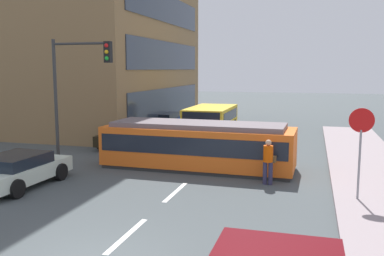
{
  "coord_description": "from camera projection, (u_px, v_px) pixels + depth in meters",
  "views": [
    {
      "loc": [
        4.42,
        -7.51,
        4.22
      ],
      "look_at": [
        -0.01,
        8.12,
        1.95
      ],
      "focal_mm": 39.82,
      "sensor_mm": 36.0,
      "label": 1
    }
  ],
  "objects": [
    {
      "name": "lane_stripe_2",
      "position": [
        176.0,
        192.0,
        14.65
      ],
      "size": [
        0.16,
        2.4,
        0.01
      ],
      "primitive_type": "cube",
      "color": "silver",
      "rests_on": "ground"
    },
    {
      "name": "traffic_light_mast",
      "position": [
        76.0,
        80.0,
        17.4
      ],
      "size": [
        2.68,
        0.33,
        5.43
      ],
      "color": "#333333",
      "rests_on": "ground"
    },
    {
      "name": "parked_sedan_mid",
      "position": [
        18.0,
        170.0,
        15.28
      ],
      "size": [
        2.15,
        4.11,
        1.19
      ],
      "color": "silver",
      "rests_on": "ground"
    },
    {
      "name": "stop_sign",
      "position": [
        361.0,
        135.0,
        13.19
      ],
      "size": [
        0.76,
        0.07,
        2.88
      ],
      "color": "gray",
      "rests_on": "sidewalk_curb_right"
    },
    {
      "name": "ground_plane",
      "position": [
        204.0,
        167.0,
        18.46
      ],
      "size": [
        120.0,
        120.0,
        0.0
      ],
      "primitive_type": "plane",
      "color": "#464D4F"
    },
    {
      "name": "parked_sedan_far",
      "position": [
        125.0,
        135.0,
        23.3
      ],
      "size": [
        1.98,
        4.08,
        1.19
      ],
      "color": "black",
      "rests_on": "ground"
    },
    {
      "name": "lane_stripe_3",
      "position": [
        229.0,
        144.0,
        23.87
      ],
      "size": [
        0.16,
        2.4,
        0.01
      ],
      "primitive_type": "cube",
      "color": "silver",
      "rests_on": "ground"
    },
    {
      "name": "pedestrian_crossing",
      "position": [
        268.0,
        159.0,
        15.51
      ],
      "size": [
        0.47,
        0.36,
        1.67
      ],
      "color": "#2F2D4B",
      "rests_on": "ground"
    },
    {
      "name": "lane_stripe_1",
      "position": [
        127.0,
        235.0,
        10.84
      ],
      "size": [
        0.16,
        2.4,
        0.01
      ],
      "primitive_type": "cube",
      "color": "silver",
      "rests_on": "ground"
    },
    {
      "name": "city_bus",
      "position": [
        211.0,
        119.0,
        26.85
      ],
      "size": [
        2.56,
        5.15,
        1.83
      ],
      "color": "gold",
      "rests_on": "ground"
    },
    {
      "name": "parked_sedan_furthest",
      "position": [
        164.0,
        121.0,
        29.6
      ],
      "size": [
        2.07,
        4.18,
        1.19
      ],
      "color": "navy",
      "rests_on": "ground"
    },
    {
      "name": "lane_stripe_4",
      "position": [
        245.0,
        130.0,
        29.58
      ],
      "size": [
        0.16,
        2.4,
        0.01
      ],
      "primitive_type": "cube",
      "color": "silver",
      "rests_on": "ground"
    },
    {
      "name": "streetcar_tram",
      "position": [
        198.0,
        145.0,
        18.06
      ],
      "size": [
        8.12,
        2.71,
        1.97
      ],
      "color": "orange",
      "rests_on": "ground"
    }
  ]
}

